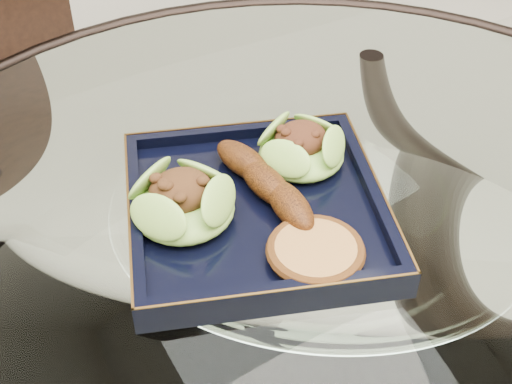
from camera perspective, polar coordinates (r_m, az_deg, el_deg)
dining_table at (r=0.88m, az=4.35°, el=-11.04°), size 1.13×1.13×0.77m
dining_chair at (r=1.24m, az=-19.06°, el=-0.54°), size 0.42×0.42×0.92m
navy_plate at (r=0.77m, az=-0.00°, el=-1.70°), size 0.35×0.35×0.02m
lettuce_wrap_left at (r=0.74m, az=-5.86°, el=-0.92°), size 0.12×0.12×0.04m
lettuce_wrap_right at (r=0.81m, az=3.66°, el=3.39°), size 0.11×0.11×0.04m
roasted_plantain at (r=0.77m, az=0.80°, el=0.78°), size 0.05×0.17×0.03m
crumb_patty at (r=0.70m, az=4.78°, el=-4.83°), size 0.11×0.11×0.02m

